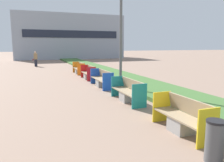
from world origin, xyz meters
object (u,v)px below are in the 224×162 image
object	(u,v)px
pedestrian_walking	(36,59)
bench_blue_frame	(102,80)
bench_yellow_frame	(182,119)
bench_red_frame	(88,74)
bench_orange_frame	(79,69)
bench_teal_frame	(128,93)
litter_bin	(215,141)

from	to	relation	value
pedestrian_walking	bench_blue_frame	bearing A→B (deg)	-77.18
bench_yellow_frame	bench_red_frame	xyz separation A→B (m)	(-0.00, 10.18, -0.00)
bench_orange_frame	bench_blue_frame	bearing A→B (deg)	-89.96
bench_yellow_frame	bench_teal_frame	distance (m)	3.54
bench_teal_frame	pedestrian_walking	bearing A→B (deg)	100.28
bench_blue_frame	pedestrian_walking	bearing A→B (deg)	102.82
litter_bin	bench_teal_frame	bearing A→B (deg)	85.50
bench_red_frame	pedestrian_walking	size ratio (longest dim) A/B	1.13
bench_orange_frame	bench_yellow_frame	bearing A→B (deg)	-90.00
bench_teal_frame	bench_blue_frame	world-z (taller)	same
bench_orange_frame	pedestrian_walking	xyz separation A→B (m)	(-3.21, 7.95, 0.48)
bench_yellow_frame	litter_bin	bearing A→B (deg)	-104.66
bench_orange_frame	litter_bin	world-z (taller)	bench_orange_frame
bench_red_frame	litter_bin	distance (m)	11.69
bench_blue_frame	bench_red_frame	xyz separation A→B (m)	(-0.01, 3.04, -0.02)
bench_red_frame	bench_yellow_frame	bearing A→B (deg)	-90.00
bench_blue_frame	bench_orange_frame	world-z (taller)	same
bench_teal_frame	bench_blue_frame	size ratio (longest dim) A/B	0.92
litter_bin	pedestrian_walking	size ratio (longest dim) A/B	0.53
bench_yellow_frame	litter_bin	distance (m)	1.56
bench_orange_frame	litter_bin	distance (m)	14.84
bench_teal_frame	bench_red_frame	size ratio (longest dim) A/B	1.18
bench_blue_frame	bench_orange_frame	size ratio (longest dim) A/B	1.20
bench_yellow_frame	bench_orange_frame	world-z (taller)	same
bench_yellow_frame	bench_teal_frame	xyz separation A→B (m)	(0.00, 3.54, 0.01)
litter_bin	bench_blue_frame	bearing A→B (deg)	87.35
bench_blue_frame	pedestrian_walking	distance (m)	14.51
bench_blue_frame	bench_orange_frame	bearing A→B (deg)	90.04
bench_yellow_frame	bench_orange_frame	xyz separation A→B (m)	(0.00, 13.33, 0.00)
bench_teal_frame	bench_yellow_frame	bearing A→B (deg)	-90.06
bench_teal_frame	bench_red_frame	bearing A→B (deg)	90.04
bench_blue_frame	bench_red_frame	world-z (taller)	same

